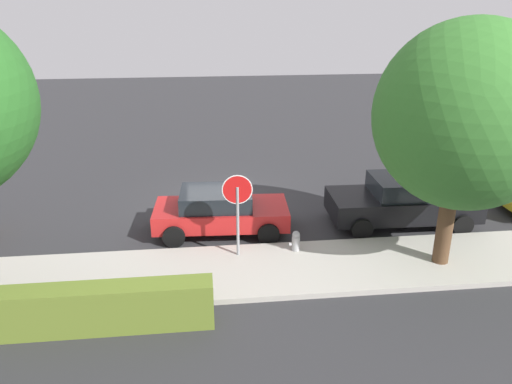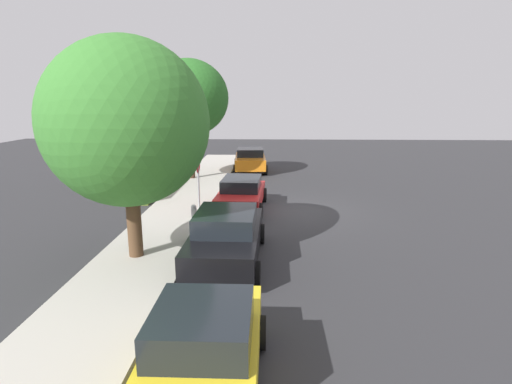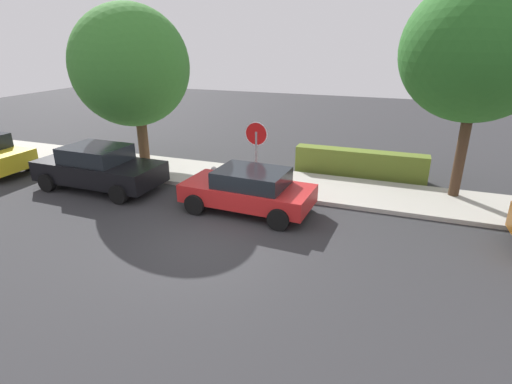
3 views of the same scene
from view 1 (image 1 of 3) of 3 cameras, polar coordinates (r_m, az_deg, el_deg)
The scene contains 8 objects.
ground_plane at distance 17.46m, azimuth -3.74°, elevation -1.10°, with size 60.00×60.00×0.00m, color #2D2D30.
sidewalk_curb at distance 12.99m, azimuth -2.60°, elevation -9.09°, with size 32.00×2.70×0.14m, color #B2ADA3.
stop_sign at distance 12.99m, azimuth -2.13°, elevation -1.19°, with size 0.80×0.08×2.42m.
parked_car_red at distance 14.97m, azimuth -4.15°, elevation -2.10°, with size 4.05×2.17×1.34m.
parked_car_black at distance 16.12m, azimuth 16.45°, elevation -0.94°, with size 4.55×2.18×1.54m.
street_tree_mid_block at distance 13.01m, azimuth 23.01°, elevation 7.99°, with size 4.48×4.48×6.30m.
fire_hydrant at distance 13.81m, azimuth 4.56°, elevation -5.82°, with size 0.30×0.22×0.72m.
front_yard_hedge at distance 11.32m, azimuth -17.78°, elevation -12.56°, with size 4.94×0.62×1.04m.
Camera 1 is at (0.68, 16.13, 6.63)m, focal length 35.00 mm.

